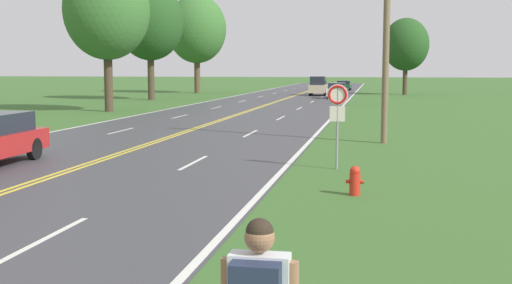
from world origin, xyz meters
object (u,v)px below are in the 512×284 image
(traffic_sign, at_px, (337,105))
(car_champagne_suv_mid_far, at_px, (318,86))
(tree_left_verge, at_px, (406,45))
(tree_mid_treeline, at_px, (197,29))
(fire_hydrant, at_px, (355,180))
(tree_far_back, at_px, (150,22))
(car_dark_green_sedan_receding, at_px, (344,85))
(car_white_hatchback_mid_near, at_px, (337,90))
(tree_right_cluster, at_px, (107,11))

(traffic_sign, distance_m, car_champagne_suv_mid_far, 50.15)
(tree_left_verge, xyz_separation_m, tree_mid_treeline, (-23.56, 0.44, 1.92))
(fire_hydrant, bearing_deg, tree_far_back, 115.78)
(traffic_sign, bearing_deg, fire_hydrant, -80.10)
(tree_left_verge, height_order, car_champagne_suv_mid_far, tree_left_verge)
(car_dark_green_sedan_receding, bearing_deg, fire_hydrant, 3.76)
(fire_hydrant, distance_m, car_white_hatchback_mid_near, 47.12)
(tree_right_cluster, relative_size, tree_far_back, 0.95)
(tree_right_cluster, height_order, car_dark_green_sedan_receding, tree_right_cluster)
(tree_right_cluster, relative_size, car_dark_green_sedan_receding, 2.37)
(tree_right_cluster, relative_size, car_champagne_suv_mid_far, 2.23)
(traffic_sign, relative_size, tree_right_cluster, 0.25)
(tree_mid_treeline, height_order, car_dark_green_sedan_receding, tree_mid_treeline)
(tree_left_verge, bearing_deg, tree_right_cluster, -123.30)
(tree_right_cluster, distance_m, car_dark_green_sedan_receding, 47.23)
(traffic_sign, xyz_separation_m, car_champagne_suv_mid_far, (-5.14, 49.88, -0.82))
(traffic_sign, distance_m, tree_far_back, 42.67)
(tree_right_cluster, bearing_deg, traffic_sign, -52.87)
(traffic_sign, bearing_deg, tree_far_back, 117.19)
(tree_left_verge, relative_size, tree_right_cluster, 0.83)
(car_white_hatchback_mid_near, distance_m, car_champagne_suv_mid_far, 7.05)
(tree_left_verge, bearing_deg, traffic_sign, -94.27)
(tree_mid_treeline, distance_m, tree_right_cluster, 31.94)
(fire_hydrant, xyz_separation_m, car_champagne_suv_mid_far, (-5.79, 53.63, 0.69))
(fire_hydrant, height_order, tree_left_verge, tree_left_verge)
(tree_right_cluster, bearing_deg, tree_mid_treeline, 95.32)
(traffic_sign, xyz_separation_m, tree_left_verge, (3.98, 53.31, 3.56))
(fire_hydrant, xyz_separation_m, traffic_sign, (-0.65, 3.75, 1.50))
(tree_far_back, bearing_deg, car_dark_green_sedan_receding, 61.25)
(traffic_sign, relative_size, tree_far_back, 0.23)
(car_dark_green_sedan_receding, bearing_deg, tree_right_cluster, -15.94)
(traffic_sign, height_order, car_dark_green_sedan_receding, traffic_sign)
(car_white_hatchback_mid_near, relative_size, car_dark_green_sedan_receding, 1.00)
(fire_hydrant, distance_m, traffic_sign, 4.09)
(tree_mid_treeline, distance_m, tree_far_back, 16.07)
(fire_hydrant, distance_m, tree_right_cluster, 31.61)
(car_champagne_suv_mid_far, bearing_deg, car_white_hatchback_mid_near, 18.54)
(tree_far_back, bearing_deg, tree_right_cluster, -80.12)
(traffic_sign, distance_m, tree_right_cluster, 27.95)
(tree_right_cluster, bearing_deg, car_dark_green_sedan_receding, 73.53)
(car_white_hatchback_mid_near, height_order, car_dark_green_sedan_receding, car_white_hatchback_mid_near)
(traffic_sign, xyz_separation_m, tree_far_back, (-19.36, 37.68, 5.18))
(tree_mid_treeline, distance_m, car_champagne_suv_mid_far, 16.22)
(car_champagne_suv_mid_far, xyz_separation_m, car_dark_green_sedan_receding, (1.80, 17.00, -0.38))
(tree_far_back, distance_m, car_white_hatchback_mid_near, 18.58)
(fire_hydrant, bearing_deg, traffic_sign, 99.90)
(car_champagne_suv_mid_far, bearing_deg, car_dark_green_sedan_receding, 172.81)
(traffic_sign, distance_m, car_white_hatchback_mid_near, 43.34)
(fire_hydrant, relative_size, tree_left_verge, 0.08)
(car_white_hatchback_mid_near, bearing_deg, tree_mid_treeline, -124.15)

